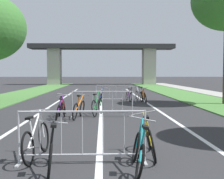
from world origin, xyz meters
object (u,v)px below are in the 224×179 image
(bicycle_black_5, at_px, (51,152))
(bicycle_purple_11, at_px, (59,110))
(bicycle_purple_1, at_px, (129,95))
(bicycle_white_4, at_px, (36,140))
(bicycle_orange_0, at_px, (144,97))
(crowd_barrier_second, at_px, (102,104))
(bicycle_green_3, at_px, (97,106))
(bicycle_red_7, at_px, (64,107))
(bicycle_orange_10, at_px, (79,109))
(crowd_barrier_nearest, at_px, (82,137))
(bicycle_blue_6, at_px, (101,97))
(bicycle_teal_2, at_px, (138,152))
(crowd_barrier_third, at_px, (116,93))
(bicycle_yellow_9, at_px, (149,139))
(bicycle_silver_8, at_px, (139,95))

(bicycle_black_5, relative_size, bicycle_purple_11, 1.02)
(bicycle_purple_1, xyz_separation_m, bicycle_white_4, (-3.09, -12.71, 0.02))
(bicycle_orange_0, xyz_separation_m, bicycle_white_4, (-3.86, -11.55, 0.01))
(crowd_barrier_second, height_order, bicycle_green_3, crowd_barrier_second)
(bicycle_black_5, distance_m, bicycle_red_7, 7.19)
(bicycle_black_5, bearing_deg, bicycle_orange_10, 80.88)
(bicycle_orange_0, height_order, bicycle_black_5, bicycle_orange_0)
(bicycle_orange_0, distance_m, bicycle_red_7, 6.66)
(crowd_barrier_nearest, xyz_separation_m, bicycle_green_3, (0.19, 6.69, -0.13))
(crowd_barrier_second, xyz_separation_m, bicycle_orange_10, (-0.92, -0.43, -0.15))
(bicycle_white_4, height_order, bicycle_purple_11, bicycle_white_4)
(bicycle_orange_0, xyz_separation_m, bicycle_black_5, (-3.42, -12.39, -0.01))
(bicycle_black_5, distance_m, bicycle_blue_6, 12.58)
(bicycle_orange_0, distance_m, bicycle_white_4, 12.18)
(bicycle_purple_1, relative_size, bicycle_teal_2, 1.01)
(bicycle_black_5, bearing_deg, bicycle_red_7, 86.54)
(crowd_barrier_second, height_order, bicycle_blue_6, crowd_barrier_second)
(crowd_barrier_third, xyz_separation_m, bicycle_yellow_9, (0.16, -12.06, -0.14))
(bicycle_black_5, distance_m, bicycle_orange_10, 6.28)
(crowd_barrier_nearest, distance_m, bicycle_green_3, 6.69)
(bicycle_purple_1, height_order, bicycle_yellow_9, bicycle_purple_1)
(bicycle_orange_0, xyz_separation_m, bicycle_purple_11, (-4.18, -6.08, -0.02))
(bicycle_white_4, height_order, bicycle_red_7, bicycle_white_4)
(bicycle_blue_6, height_order, bicycle_red_7, bicycle_blue_6)
(bicycle_red_7, bearing_deg, bicycle_orange_0, 46.79)
(crowd_barrier_second, bearing_deg, crowd_barrier_nearest, -93.58)
(bicycle_teal_2, relative_size, bicycle_silver_8, 1.01)
(bicycle_orange_0, relative_size, bicycle_green_3, 1.04)
(bicycle_purple_1, height_order, bicycle_teal_2, bicycle_purple_1)
(bicycle_red_7, relative_size, bicycle_silver_8, 1.03)
(bicycle_red_7, bearing_deg, bicycle_silver_8, 52.91)
(crowd_barrier_second, height_order, bicycle_black_5, crowd_barrier_second)
(bicycle_purple_1, bearing_deg, bicycle_red_7, 54.29)
(bicycle_orange_0, xyz_separation_m, bicycle_green_3, (-2.70, -5.26, 0.02))
(crowd_barrier_second, relative_size, crowd_barrier_third, 0.99)
(crowd_barrier_second, bearing_deg, bicycle_teal_2, -84.42)
(bicycle_silver_8, bearing_deg, bicycle_purple_1, 169.76)
(bicycle_orange_0, bearing_deg, bicycle_yellow_9, 81.20)
(bicycle_white_4, distance_m, bicycle_purple_11, 5.49)
(bicycle_blue_6, bearing_deg, crowd_barrier_second, -84.58)
(bicycle_white_4, bearing_deg, bicycle_blue_6, 88.75)
(bicycle_purple_1, relative_size, bicycle_purple_11, 1.00)
(crowd_barrier_nearest, height_order, bicycle_green_3, crowd_barrier_nearest)
(bicycle_black_5, relative_size, bicycle_yellow_9, 0.97)
(bicycle_orange_0, height_order, bicycle_purple_1, bicycle_purple_1)
(bicycle_yellow_9, bearing_deg, bicycle_teal_2, -106.92)
(bicycle_green_3, relative_size, bicycle_orange_10, 0.96)
(crowd_barrier_second, bearing_deg, bicycle_purple_1, 75.94)
(crowd_barrier_nearest, relative_size, bicycle_purple_1, 1.55)
(bicycle_orange_10, bearing_deg, bicycle_purple_1, 79.86)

